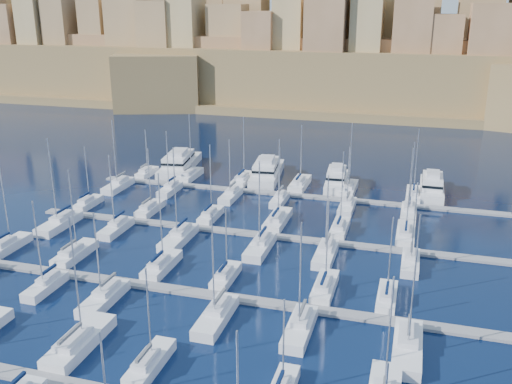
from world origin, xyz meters
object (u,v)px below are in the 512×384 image
(motor_yacht_a, at_px, (179,163))
(motor_yacht_d, at_px, (432,186))
(sailboat_2, at_px, (79,342))
(motor_yacht_c, at_px, (336,179))
(motor_yacht_b, at_px, (267,171))

(motor_yacht_a, xyz_separation_m, motor_yacht_d, (57.11, -2.09, 0.00))
(sailboat_2, distance_m, motor_yacht_d, 78.85)
(motor_yacht_c, bearing_deg, motor_yacht_b, 172.59)
(motor_yacht_a, height_order, motor_yacht_c, same)
(sailboat_2, relative_size, motor_yacht_b, 0.84)
(motor_yacht_c, bearing_deg, motor_yacht_a, 175.98)
(sailboat_2, bearing_deg, motor_yacht_b, 87.36)
(motor_yacht_a, xyz_separation_m, motor_yacht_c, (37.51, -2.64, -0.00))
(motor_yacht_c, bearing_deg, sailboat_2, -105.80)
(motor_yacht_a, distance_m, motor_yacht_b, 21.50)
(sailboat_2, distance_m, motor_yacht_b, 70.23)
(motor_yacht_b, relative_size, motor_yacht_c, 1.31)
(sailboat_2, xyz_separation_m, motor_yacht_b, (3.24, 70.14, 0.95))
(sailboat_2, xyz_separation_m, motor_yacht_a, (-18.26, 70.70, 0.95))
(motor_yacht_a, bearing_deg, motor_yacht_b, -1.47)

